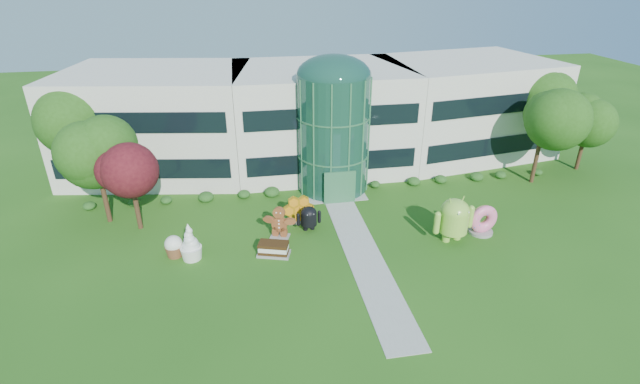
{
  "coord_description": "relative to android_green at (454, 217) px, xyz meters",
  "views": [
    {
      "loc": [
        -7.39,
        -24.24,
        17.68
      ],
      "look_at": [
        -2.14,
        6.0,
        2.6
      ],
      "focal_mm": 26.0,
      "sensor_mm": 36.0,
      "label": 1
    }
  ],
  "objects": [
    {
      "name": "froyo",
      "position": [
        -18.09,
        0.73,
        -0.56
      ],
      "size": [
        1.9,
        1.9,
        2.63
      ],
      "primitive_type": null,
      "rotation": [
        0.0,
        0.0,
        -0.29
      ],
      "color": "white",
      "rests_on": "ground"
    },
    {
      "name": "gingerbread",
      "position": [
        -12.05,
        2.44,
        -0.64
      ],
      "size": [
        2.85,
        1.88,
        2.46
      ],
      "primitive_type": null,
      "rotation": [
        0.0,
        0.0,
        -0.35
      ],
      "color": "brown",
      "rests_on": "ground"
    },
    {
      "name": "ground",
      "position": [
        -6.7,
        -2.0,
        -1.87
      ],
      "size": [
        140.0,
        140.0,
        0.0
      ],
      "primitive_type": "plane",
      "color": "#215114",
      "rests_on": "ground"
    },
    {
      "name": "cupcake",
      "position": [
        -19.26,
        1.26,
        -1.1
      ],
      "size": [
        1.34,
        1.34,
        1.53
      ],
      "primitive_type": null,
      "rotation": [
        0.0,
        0.0,
        0.05
      ],
      "color": "white",
      "rests_on": "ground"
    },
    {
      "name": "atrium",
      "position": [
        -6.7,
        10.0,
        3.03
      ],
      "size": [
        6.0,
        6.0,
        9.8
      ],
      "primitive_type": "cylinder",
      "color": "#194738",
      "rests_on": "ground"
    },
    {
      "name": "honeycomb",
      "position": [
        -10.4,
        4.4,
        -0.89
      ],
      "size": [
        2.5,
        0.92,
        1.95
      ],
      "primitive_type": null,
      "rotation": [
        0.0,
        0.0,
        0.01
      ],
      "color": "orange",
      "rests_on": "ground"
    },
    {
      "name": "trees_backdrop",
      "position": [
        -6.7,
        11.0,
        2.33
      ],
      "size": [
        52.0,
        8.0,
        8.4
      ],
      "primitive_type": null,
      "color": "#234F13",
      "rests_on": "ground"
    },
    {
      "name": "donut",
      "position": [
        2.52,
        0.55,
        -0.72
      ],
      "size": [
        2.31,
        1.3,
        2.29
      ],
      "primitive_type": null,
      "rotation": [
        0.0,
        0.0,
        0.11
      ],
      "color": "#E657A0",
      "rests_on": "ground"
    },
    {
      "name": "android_black",
      "position": [
        -9.83,
        3.14,
        -0.77
      ],
      "size": [
        2.06,
        1.5,
        2.19
      ],
      "primitive_type": null,
      "rotation": [
        0.0,
        0.0,
        0.11
      ],
      "color": "black",
      "rests_on": "ground"
    },
    {
      "name": "android_green",
      "position": [
        0.0,
        0.0,
        0.0
      ],
      "size": [
        3.61,
        2.71,
        3.74
      ],
      "primitive_type": null,
      "rotation": [
        0.0,
        0.0,
        0.16
      ],
      "color": "#8CC73F",
      "rests_on": "ground"
    },
    {
      "name": "ice_cream_sandwich",
      "position": [
        -12.67,
        0.21,
        -1.39
      ],
      "size": [
        2.4,
        1.67,
        0.97
      ],
      "primitive_type": null,
      "rotation": [
        0.0,
        0.0,
        -0.3
      ],
      "color": "#311B0A",
      "rests_on": "ground"
    },
    {
      "name": "walkway",
      "position": [
        -6.7,
        0.0,
        -1.85
      ],
      "size": [
        2.4,
        20.0,
        0.04
      ],
      "primitive_type": "cube",
      "color": "#9E9E93",
      "rests_on": "ground"
    },
    {
      "name": "tree_red",
      "position": [
        -22.2,
        5.5,
        1.13
      ],
      "size": [
        4.0,
        4.0,
        6.0
      ],
      "primitive_type": null,
      "color": "#3F0C14",
      "rests_on": "ground"
    },
    {
      "name": "building",
      "position": [
        -6.7,
        16.0,
        2.78
      ],
      "size": [
        46.0,
        15.0,
        9.3
      ],
      "primitive_type": null,
      "color": "beige",
      "rests_on": "ground"
    }
  ]
}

